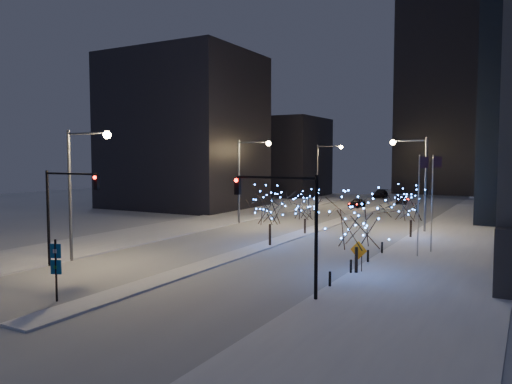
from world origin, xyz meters
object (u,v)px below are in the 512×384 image
Objects in this scene: street_lamp_w_mid at (247,169)px; holiday_tree_plaza_far at (411,205)px; car_mid at (402,200)px; street_lamp_east at (417,171)px; construction_sign at (359,253)px; street_lamp_w_near at (79,177)px; car_far at (380,194)px; holiday_tree_median_far at (305,206)px; holiday_tree_median_near at (270,207)px; holiday_tree_plaza_near at (357,221)px; street_lamp_w_far at (324,166)px; car_near at (357,203)px; wayfinding_sign at (56,264)px; traffic_signal_east at (290,214)px; traffic_signal_west at (62,202)px.

street_lamp_w_mid is 19.75m from holiday_tree_plaza_far.
car_mid is at bearing 103.91° from holiday_tree_plaza_far.
construction_sign is (0.42, -21.28, -5.04)m from street_lamp_east.
street_lamp_w_near is 30.69m from holiday_tree_plaza_far.
car_far is at bearing 108.26° from holiday_tree_plaza_far.
holiday_tree_plaza_far is at bearing 16.10° from holiday_tree_median_far.
street_lamp_w_mid is 1.00× the size of street_lamp_east.
car_mid is 0.84× the size of holiday_tree_median_near.
holiday_tree_plaza_near is at bearing 92.70° from car_mid.
street_lamp_w_far is 38.46m from holiday_tree_median_near.
construction_sign reaches higher than car_far.
street_lamp_east is 4.79× the size of construction_sign.
holiday_tree_median_near is at bearing -77.47° from car_near.
street_lamp_w_far is 1.00× the size of street_lamp_east.
car_mid is 1.29× the size of wayfinding_sign.
holiday_tree_median_far reaches higher than car_far.
construction_sign is at bearing -54.32° from holiday_tree_median_far.
holiday_tree_plaza_far is at bearing -56.14° from car_near.
construction_sign is (1.56, 7.73, -3.35)m from traffic_signal_east.
traffic_signal_west is 31.83m from holiday_tree_plaza_far.
holiday_tree_plaza_near is (0.42, -21.77, -2.76)m from street_lamp_east.
street_lamp_w_near is at bearing 73.29° from car_mid.
construction_sign is at bearing 90.16° from holiday_tree_plaza_near.
street_lamp_east is 18.17m from holiday_tree_median_near.
car_far is 79.12m from wayfinding_sign.
street_lamp_w_far is at bearing -167.54° from car_near.
holiday_tree_plaza_far is 16.92m from construction_sign.
car_mid is at bearing 80.88° from traffic_signal_west.
street_lamp_w_far reaches higher than wayfinding_sign.
traffic_signal_east is at bearing -70.68° from street_lamp_w_far.
street_lamp_w_near reaches higher than car_mid.
holiday_tree_median_far is 17.21m from construction_sign.
construction_sign is at bearing -43.24° from street_lamp_w_mid.
car_far is 0.95× the size of holiday_tree_plaza_near.
holiday_tree_median_near is at bearing 63.67° from wayfinding_sign.
street_lamp_w_near is 17.99m from traffic_signal_east.
street_lamp_east is at bearing 87.74° from traffic_signal_east.
street_lamp_east reaches higher than car_near.
street_lamp_w_near is 1.89× the size of holiday_tree_plaza_far.
construction_sign is at bearing 24.74° from traffic_signal_west.
street_lamp_w_near is at bearing -150.28° from construction_sign.
car_near is (5.47, 0.57, -5.80)m from street_lamp_w_far.
street_lamp_w_far is 52.04m from traffic_signal_west.
street_lamp_w_mid reaches higher than holiday_tree_median_far.
car_far is 50.20m from holiday_tree_plaza_far.
holiday_tree_plaza_far is at bearing 90.00° from holiday_tree_plaza_near.
car_near is 30.54m from holiday_tree_plaza_far.
street_lamp_east is 12.57m from holiday_tree_median_far.
traffic_signal_west is 1.32× the size of holiday_tree_median_near.
car_far is 2.59× the size of construction_sign.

